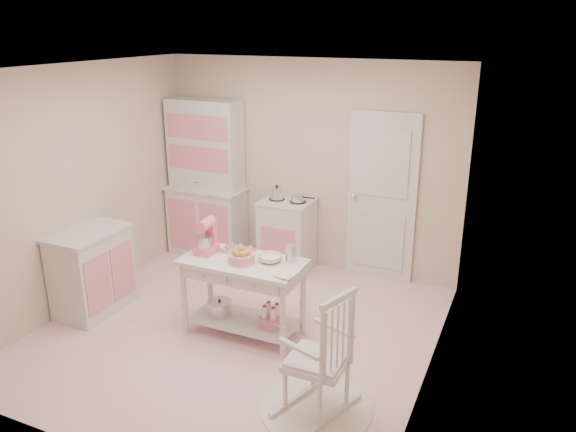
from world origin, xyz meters
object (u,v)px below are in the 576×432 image
object	(u,v)px
work_table	(244,297)
base_cabinet	(92,271)
rocking_chair	(317,350)
hutch	(205,179)
stove	(287,235)
bread_basket	(242,258)
stand_mixer	(206,237)

from	to	relation	value
work_table	base_cabinet	bearing A→B (deg)	-172.03
rocking_chair	work_table	size ratio (longest dim) A/B	0.92
hutch	stove	bearing A→B (deg)	-2.39
rocking_chair	bread_basket	world-z (taller)	rocking_chair
rocking_chair	bread_basket	size ratio (longest dim) A/B	4.40
rocking_chair	stove	bearing A→B (deg)	138.11
stove	stand_mixer	distance (m)	1.67
base_cabinet	work_table	xyz separation A→B (m)	(1.71, 0.24, -0.06)
work_table	bread_basket	bearing A→B (deg)	-68.20
base_cabinet	rocking_chair	distance (m)	2.87
base_cabinet	bread_basket	size ratio (longest dim) A/B	3.68
base_cabinet	bread_basket	world-z (taller)	base_cabinet
base_cabinet	work_table	distance (m)	1.73
hutch	rocking_chair	bearing A→B (deg)	-44.03
bread_basket	rocking_chair	bearing A→B (deg)	-35.17
hutch	stand_mixer	size ratio (longest dim) A/B	6.12
work_table	rocking_chair	bearing A→B (deg)	-36.41
stove	base_cabinet	distance (m)	2.35
rocking_chair	stand_mixer	distance (m)	1.78
stove	stand_mixer	world-z (taller)	stand_mixer
stand_mixer	base_cabinet	bearing A→B (deg)	-171.57
work_table	bread_basket	size ratio (longest dim) A/B	4.80
hutch	bread_basket	size ratio (longest dim) A/B	8.32
hutch	stand_mixer	bearing A→B (deg)	-57.82
base_cabinet	stand_mixer	size ratio (longest dim) A/B	2.71
rocking_chair	stand_mixer	xyz separation A→B (m)	(-1.52, 0.83, 0.42)
base_cabinet	work_table	size ratio (longest dim) A/B	0.77
rocking_chair	bread_basket	bearing A→B (deg)	163.82
stove	work_table	xyz separation A→B (m)	(0.24, -1.60, -0.06)
hutch	base_cabinet	world-z (taller)	hutch
stove	bread_basket	size ratio (longest dim) A/B	3.68
stand_mixer	hutch	bearing A→B (deg)	119.25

